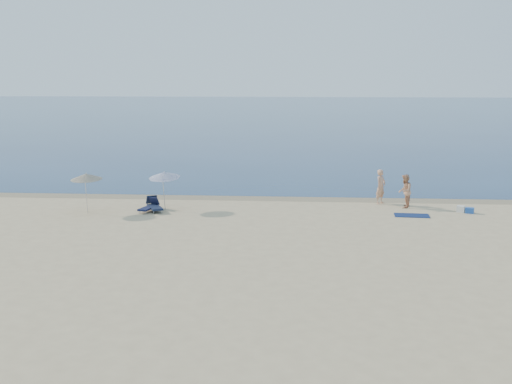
% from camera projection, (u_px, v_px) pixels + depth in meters
% --- Properties ---
extents(ground, '(160.00, 160.00, 0.00)m').
position_uv_depth(ground, '(344.00, 334.00, 17.72)').
color(ground, tan).
rests_on(ground, ground).
extents(sea, '(240.00, 160.00, 0.01)m').
position_uv_depth(sea, '(310.00, 113.00, 115.77)').
color(sea, '#0C244C').
rests_on(sea, ground).
extents(wet_sand_strip, '(240.00, 1.60, 0.00)m').
position_uv_depth(wet_sand_strip, '(324.00, 199.00, 36.74)').
color(wet_sand_strip, '#847254').
rests_on(wet_sand_strip, ground).
extents(person_left, '(0.79, 0.83, 1.91)m').
position_uv_depth(person_left, '(381.00, 187.00, 35.33)').
color(person_left, tan).
rests_on(person_left, ground).
extents(person_right, '(0.91, 1.04, 1.80)m').
position_uv_depth(person_right, '(405.00, 191.00, 34.30)').
color(person_right, tan).
rests_on(person_right, ground).
extents(beach_towel, '(1.80, 1.08, 0.03)m').
position_uv_depth(beach_towel, '(412.00, 215.00, 32.49)').
color(beach_towel, '#0D1B45').
rests_on(beach_towel, ground).
extents(white_bag, '(0.49, 0.47, 0.34)m').
position_uv_depth(white_bag, '(461.00, 209.00, 33.28)').
color(white_bag, silver).
rests_on(white_bag, ground).
extents(blue_cooler, '(0.49, 0.42, 0.30)m').
position_uv_depth(blue_cooler, '(470.00, 210.00, 33.03)').
color(blue_cooler, '#1F50AB').
rests_on(blue_cooler, ground).
extents(umbrella_near, '(2.00, 2.01, 2.15)m').
position_uv_depth(umbrella_near, '(164.00, 175.00, 33.66)').
color(umbrella_near, silver).
rests_on(umbrella_near, ground).
extents(umbrella_far, '(1.90, 1.91, 2.15)m').
position_uv_depth(umbrella_far, '(86.00, 177.00, 32.89)').
color(umbrella_far, silver).
rests_on(umbrella_far, ground).
extents(lounger_left, '(1.23, 1.74, 0.74)m').
position_uv_depth(lounger_left, '(154.00, 206.00, 33.60)').
color(lounger_left, '#121A33').
rests_on(lounger_left, ground).
extents(lounger_right, '(0.90, 1.59, 0.67)m').
position_uv_depth(lounger_right, '(149.00, 207.00, 33.49)').
color(lounger_right, '#151A3B').
rests_on(lounger_right, ground).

